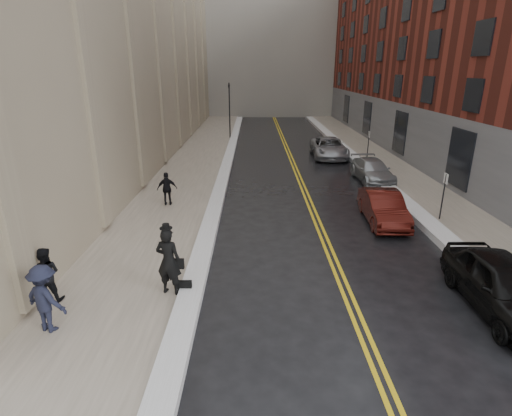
{
  "coord_description": "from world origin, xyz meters",
  "views": [
    {
      "loc": [
        -0.33,
        -8.46,
        6.47
      ],
      "look_at": [
        -0.25,
        5.38,
        1.6
      ],
      "focal_mm": 28.0,
      "sensor_mm": 36.0,
      "label": 1
    }
  ],
  "objects_px": {
    "pedestrian_main": "(169,261)",
    "car_maroon": "(383,207)",
    "pedestrian_c": "(167,189)",
    "car_silver_near": "(372,171)",
    "pedestrian_b": "(45,298)",
    "car_silver_far": "(329,148)",
    "pedestrian_a": "(46,275)",
    "car_black": "(504,285)"
  },
  "relations": [
    {
      "from": "pedestrian_main",
      "to": "car_maroon",
      "type": "bearing_deg",
      "value": -129.38
    },
    {
      "from": "pedestrian_c",
      "to": "car_silver_near",
      "type": "bearing_deg",
      "value": -165.33
    },
    {
      "from": "car_silver_near",
      "to": "pedestrian_b",
      "type": "height_order",
      "value": "pedestrian_b"
    },
    {
      "from": "car_silver_far",
      "to": "pedestrian_main",
      "type": "relative_size",
      "value": 2.59
    },
    {
      "from": "pedestrian_b",
      "to": "car_silver_far",
      "type": "bearing_deg",
      "value": -94.78
    },
    {
      "from": "pedestrian_a",
      "to": "car_maroon",
      "type": "bearing_deg",
      "value": -158.89
    },
    {
      "from": "car_silver_near",
      "to": "pedestrian_b",
      "type": "distance_m",
      "value": 19.16
    },
    {
      "from": "car_silver_near",
      "to": "car_silver_far",
      "type": "relative_size",
      "value": 0.83
    },
    {
      "from": "car_black",
      "to": "pedestrian_a",
      "type": "bearing_deg",
      "value": 179.31
    },
    {
      "from": "car_black",
      "to": "car_silver_far",
      "type": "xyz_separation_m",
      "value": [
        -1.2,
        20.46,
        -0.04
      ]
    },
    {
      "from": "car_silver_near",
      "to": "car_silver_far",
      "type": "height_order",
      "value": "car_silver_far"
    },
    {
      "from": "pedestrian_c",
      "to": "car_maroon",
      "type": "bearing_deg",
      "value": 160.22
    },
    {
      "from": "pedestrian_c",
      "to": "pedestrian_b",
      "type": "bearing_deg",
      "value": 75.84
    },
    {
      "from": "car_silver_far",
      "to": "pedestrian_b",
      "type": "height_order",
      "value": "pedestrian_b"
    },
    {
      "from": "pedestrian_a",
      "to": "pedestrian_c",
      "type": "distance_m",
      "value": 8.66
    },
    {
      "from": "car_black",
      "to": "car_silver_near",
      "type": "relative_size",
      "value": 1.03
    },
    {
      "from": "car_black",
      "to": "pedestrian_c",
      "type": "bearing_deg",
      "value": 142.33
    },
    {
      "from": "car_silver_far",
      "to": "pedestrian_main",
      "type": "bearing_deg",
      "value": -110.91
    },
    {
      "from": "car_maroon",
      "to": "pedestrian_c",
      "type": "distance_m",
      "value": 10.08
    },
    {
      "from": "car_silver_near",
      "to": "pedestrian_main",
      "type": "xyz_separation_m",
      "value": [
        -9.6,
        -12.91,
        0.54
      ]
    },
    {
      "from": "car_black",
      "to": "car_maroon",
      "type": "height_order",
      "value": "car_black"
    },
    {
      "from": "car_black",
      "to": "car_maroon",
      "type": "distance_m",
      "value": 6.94
    },
    {
      "from": "pedestrian_a",
      "to": "pedestrian_c",
      "type": "height_order",
      "value": "pedestrian_a"
    },
    {
      "from": "car_maroon",
      "to": "pedestrian_a",
      "type": "distance_m",
      "value": 13.26
    },
    {
      "from": "car_black",
      "to": "pedestrian_c",
      "type": "height_order",
      "value": "pedestrian_c"
    },
    {
      "from": "car_silver_near",
      "to": "pedestrian_a",
      "type": "relative_size",
      "value": 2.73
    },
    {
      "from": "pedestrian_main",
      "to": "pedestrian_c",
      "type": "distance_m",
      "value": 8.29
    },
    {
      "from": "car_maroon",
      "to": "pedestrian_a",
      "type": "relative_size",
      "value": 2.55
    },
    {
      "from": "car_silver_near",
      "to": "pedestrian_b",
      "type": "xyz_separation_m",
      "value": [
        -12.33,
        -14.66,
        0.41
      ]
    },
    {
      "from": "pedestrian_a",
      "to": "pedestrian_c",
      "type": "bearing_deg",
      "value": -109.43
    },
    {
      "from": "pedestrian_a",
      "to": "pedestrian_b",
      "type": "relative_size",
      "value": 0.9
    },
    {
      "from": "car_silver_far",
      "to": "pedestrian_c",
      "type": "distance_m",
      "value": 15.27
    },
    {
      "from": "car_black",
      "to": "car_silver_near",
      "type": "distance_m",
      "value": 13.63
    },
    {
      "from": "pedestrian_main",
      "to": "car_silver_far",
      "type": "bearing_deg",
      "value": -98.74
    },
    {
      "from": "car_silver_far",
      "to": "car_maroon",
      "type": "bearing_deg",
      "value": -88.5
    },
    {
      "from": "pedestrian_main",
      "to": "pedestrian_b",
      "type": "relative_size",
      "value": 1.14
    },
    {
      "from": "car_black",
      "to": "car_maroon",
      "type": "relative_size",
      "value": 1.1
    },
    {
      "from": "car_silver_near",
      "to": "car_silver_far",
      "type": "bearing_deg",
      "value": 99.53
    },
    {
      "from": "car_maroon",
      "to": "pedestrian_c",
      "type": "bearing_deg",
      "value": 171.3
    },
    {
      "from": "car_maroon",
      "to": "pedestrian_a",
      "type": "xyz_separation_m",
      "value": [
        -11.56,
        -6.49,
        0.28
      ]
    },
    {
      "from": "car_maroon",
      "to": "car_silver_near",
      "type": "bearing_deg",
      "value": 80.85
    },
    {
      "from": "car_silver_far",
      "to": "pedestrian_c",
      "type": "height_order",
      "value": "pedestrian_c"
    }
  ]
}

